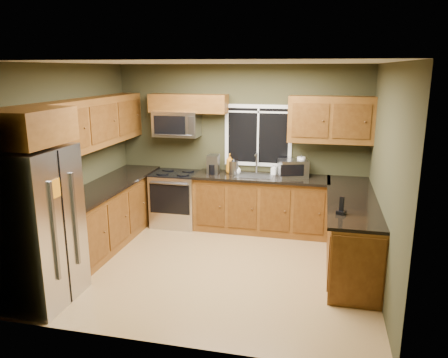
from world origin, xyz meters
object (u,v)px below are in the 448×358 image
at_px(microwave, 177,124).
at_px(paper_towel_roll, 301,166).
at_px(refrigerator, 36,227).
at_px(range, 176,198).
at_px(coffee_maker, 213,165).
at_px(kettle, 234,167).
at_px(toaster_oven, 293,168).
at_px(soap_bottle_b, 274,169).
at_px(soap_bottle_a, 230,163).
at_px(cordless_phone, 341,209).
at_px(soap_bottle_c, 237,169).

height_order(microwave, paper_towel_roll, microwave).
bearing_deg(refrigerator, range, 76.03).
bearing_deg(paper_towel_roll, range, -174.62).
xyz_separation_m(range, coffee_maker, (0.65, 0.02, 0.62)).
distance_m(range, coffee_maker, 0.90).
relative_size(range, coffee_maker, 3.02).
distance_m(refrigerator, coffee_maker, 3.10).
distance_m(range, kettle, 1.16).
bearing_deg(toaster_oven, kettle, -175.72).
distance_m(microwave, soap_bottle_b, 1.79).
distance_m(range, paper_towel_roll, 2.18).
relative_size(microwave, coffee_maker, 2.45).
xyz_separation_m(refrigerator, soap_bottle_a, (1.60, 2.90, 0.20)).
bearing_deg(soap_bottle_b, refrigerator, -128.46).
bearing_deg(paper_towel_roll, toaster_oven, -141.29).
relative_size(coffee_maker, soap_bottle_b, 1.80).
relative_size(paper_towel_roll, soap_bottle_a, 1.06).
relative_size(range, cordless_phone, 4.29).
bearing_deg(soap_bottle_b, range, -174.29).
relative_size(coffee_maker, paper_towel_roll, 0.91).
bearing_deg(toaster_oven, coffee_maker, -176.40).
bearing_deg(soap_bottle_a, range, -171.61).
bearing_deg(coffee_maker, toaster_oven, 3.60).
xyz_separation_m(refrigerator, microwave, (0.69, 2.91, 0.83)).
relative_size(coffee_maker, soap_bottle_c, 1.86).
relative_size(range, soap_bottle_b, 5.43).
height_order(range, cordless_phone, cordless_phone).
xyz_separation_m(microwave, soap_bottle_b, (1.64, 0.03, -0.70)).
height_order(refrigerator, paper_towel_roll, refrigerator).
height_order(range, toaster_oven, toaster_oven).
distance_m(range, soap_bottle_a, 1.11).
bearing_deg(range, kettle, 1.62).
xyz_separation_m(toaster_oven, paper_towel_roll, (0.12, 0.10, 0.02)).
distance_m(refrigerator, range, 2.89).
distance_m(coffee_maker, paper_towel_roll, 1.43).
bearing_deg(soap_bottle_b, microwave, -179.02).
xyz_separation_m(soap_bottle_c, cordless_phone, (1.61, -1.71, -0.02)).
bearing_deg(cordless_phone, soap_bottle_a, 134.28).
height_order(coffee_maker, soap_bottle_b, coffee_maker).
xyz_separation_m(range, toaster_oven, (1.96, 0.10, 0.61)).
height_order(range, coffee_maker, coffee_maker).
bearing_deg(refrigerator, kettle, 58.88).
bearing_deg(soap_bottle_b, toaster_oven, -11.49).
bearing_deg(kettle, microwave, 173.84).
bearing_deg(cordless_phone, range, 148.00).
distance_m(refrigerator, microwave, 3.10).
distance_m(paper_towel_roll, soap_bottle_c, 1.04).
bearing_deg(soap_bottle_b, soap_bottle_c, -169.00).
xyz_separation_m(refrigerator, range, (0.69, 2.77, -0.43)).
xyz_separation_m(coffee_maker, soap_bottle_c, (0.40, 0.03, -0.06)).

